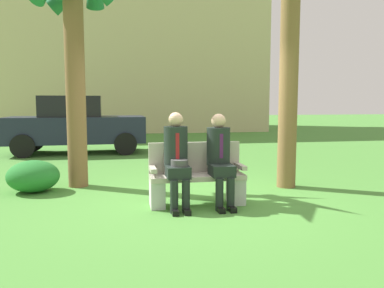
{
  "coord_description": "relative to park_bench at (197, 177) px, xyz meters",
  "views": [
    {
      "loc": [
        -1.15,
        -5.53,
        1.48
      ],
      "look_at": [
        -0.04,
        0.25,
        0.85
      ],
      "focal_mm": 36.17,
      "sensor_mm": 36.0,
      "label": 1
    }
  ],
  "objects": [
    {
      "name": "seated_man_right",
      "position": [
        0.32,
        -0.12,
        0.34
      ],
      "size": [
        0.34,
        0.72,
        1.32
      ],
      "color": "#1E2823",
      "rests_on": "ground"
    },
    {
      "name": "building_backdrop",
      "position": [
        -0.76,
        17.02,
        4.49
      ],
      "size": [
        15.33,
        7.7,
        9.73
      ],
      "color": "#CEBD8C",
      "rests_on": "ground"
    },
    {
      "name": "palm_tree_tall",
      "position": [
        -1.82,
        1.62,
        2.54
      ],
      "size": [
        1.62,
        1.65,
        4.37
      ],
      "color": "brown",
      "rests_on": "ground"
    },
    {
      "name": "park_bench",
      "position": [
        0.0,
        0.0,
        0.0
      ],
      "size": [
        1.37,
        0.44,
        0.9
      ],
      "color": "#B7AD9E",
      "rests_on": "ground"
    },
    {
      "name": "seated_man_left",
      "position": [
        -0.31,
        -0.12,
        0.35
      ],
      "size": [
        0.34,
        0.72,
        1.35
      ],
      "color": "#1E2823",
      "rests_on": "ground"
    },
    {
      "name": "shrub_near_bench",
      "position": [
        -2.51,
        1.28,
        -0.13
      ],
      "size": [
        0.85,
        0.78,
        0.53
      ],
      "primitive_type": "ellipsoid",
      "color": "#26772D",
      "rests_on": "ground"
    },
    {
      "name": "ground_plane",
      "position": [
        0.04,
        0.1,
        -0.4
      ],
      "size": [
        80.0,
        80.0,
        0.0
      ],
      "primitive_type": "plane",
      "color": "#488635"
    },
    {
      "name": "parked_car_near",
      "position": [
        -2.33,
        6.36,
        0.44
      ],
      "size": [
        3.94,
        1.79,
        1.68
      ],
      "color": "#1E2338",
      "rests_on": "ground"
    }
  ]
}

